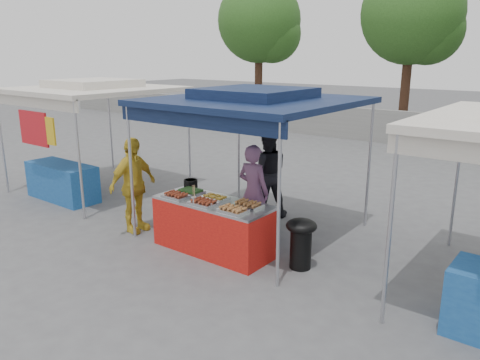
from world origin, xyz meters
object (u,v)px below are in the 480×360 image
Objects in this scene: vendor_table at (214,226)px; vendor_woman at (253,192)px; wok_burner at (301,239)px; customer_person at (133,185)px; helper_man at (267,173)px; cooking_pot at (191,184)px.

vendor_woman reaches higher than vendor_table.
customer_person is at bearing -179.04° from wok_burner.
vendor_woman is 1.15m from helper_man.
helper_man is at bearing -35.00° from customer_person.
vendor_table is 1.79m from customer_person.
wok_burner is at bearing -82.43° from customer_person.
vendor_woman is at bearing 70.30° from helper_man.
wok_burner is 0.45× the size of customer_person.
wok_burner is (1.45, 0.31, 0.04)m from vendor_table.
helper_man is at bearing 98.83° from vendor_table.
wok_burner is 1.48m from vendor_woman.
vendor_table is at bearing -23.31° from cooking_pot.
vendor_table is 2.56× the size of wok_burner.
vendor_table is 1.21× the size of vendor_woman.
vendor_table is 0.99m from vendor_woman.
helper_man is 2.57m from customer_person.
helper_man reaches higher than wok_burner.
helper_man is at bearing -66.84° from vendor_woman.
wok_burner is 0.44× the size of helper_man.
cooking_pot reaches higher than wok_burner.
vendor_table is 8.23× the size of cooking_pot.
customer_person is (-0.89, -0.55, -0.06)m from cooking_pot.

